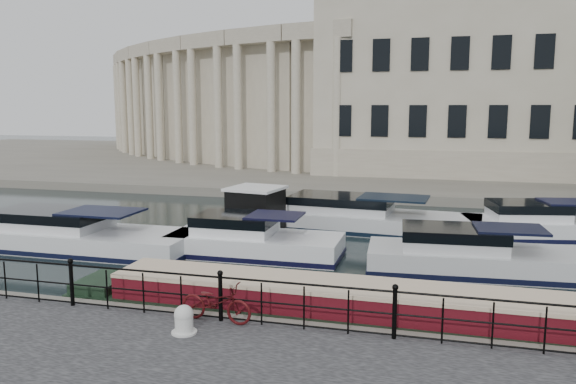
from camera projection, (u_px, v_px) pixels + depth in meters
The scene contains 9 objects.
ground_plane at pixel (252, 310), 15.38m from camera, with size 160.00×160.00×0.00m, color black.
far_bank at pixel (384, 163), 52.61m from camera, with size 120.00×42.00×0.55m, color #6B665B.
railing at pixel (220, 294), 13.05m from camera, with size 24.14×0.14×1.22m.
civic_building at pixel (369, 89), 47.75m from camera, with size 53.55×31.84×16.85m.
bicycle at pixel (216, 302), 13.02m from camera, with size 0.62×1.78×0.93m, color #450C0E.
mooring_bollard at pixel (184, 320), 12.39m from camera, with size 0.57×0.57×0.64m.
narrowboat at pixel (334, 315), 14.01m from camera, with size 14.44×2.08×1.53m.
harbour_hut at pixel (256, 213), 24.26m from camera, with size 3.32×2.92×2.18m.
cabin_cruisers at pixel (321, 236), 22.51m from camera, with size 26.30×10.32×1.99m.
Camera 1 is at (4.74, -13.97, 5.51)m, focal length 35.00 mm.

